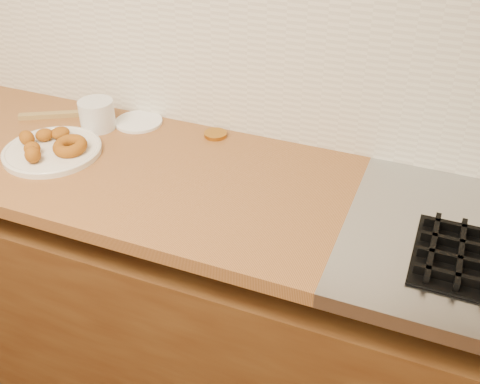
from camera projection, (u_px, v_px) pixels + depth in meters
name	position (u px, v px, depth m)	size (l,w,h in m)	color
base_cabinet	(182.00, 304.00, 1.85)	(3.60, 0.60, 0.77)	#593718
backsplash	(212.00, 33.00, 1.62)	(3.60, 0.02, 0.60)	silver
donut_plate	(52.00, 151.00, 1.64)	(0.28, 0.28, 0.02)	silver
ring_donut	(70.00, 146.00, 1.61)	(0.10, 0.10, 0.03)	#A05613
fried_dough_chunks	(40.00, 142.00, 1.63)	(0.14, 0.22, 0.05)	#A05613
plastic_tub	(97.00, 115.00, 1.75)	(0.11, 0.11, 0.09)	silver
tub_lid	(139.00, 122.00, 1.80)	(0.15, 0.15, 0.01)	white
brass_jar_lid	(215.00, 134.00, 1.72)	(0.07, 0.07, 0.01)	#A87122
wooden_utensil	(51.00, 115.00, 1.83)	(0.20, 0.03, 0.02)	olive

